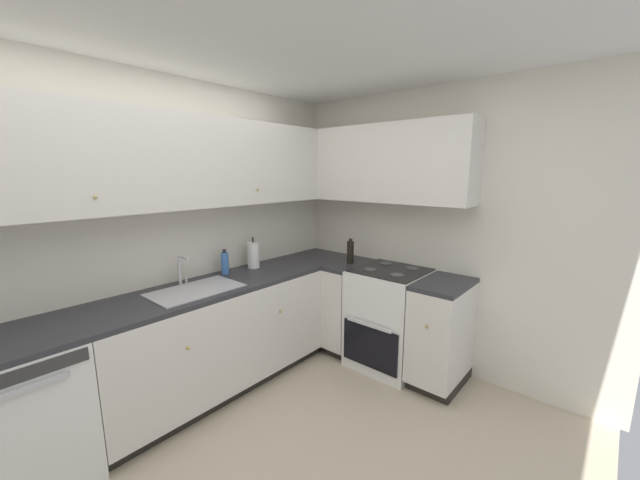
% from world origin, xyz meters
% --- Properties ---
extents(wall_back, '(4.02, 0.05, 2.51)m').
position_xyz_m(wall_back, '(0.00, 1.46, 1.25)').
color(wall_back, silver).
rests_on(wall_back, ground_plane).
extents(wall_right, '(0.05, 2.97, 2.51)m').
position_xyz_m(wall_right, '(1.99, 0.00, 1.25)').
color(wall_right, silver).
rests_on(wall_right, ground_plane).
extents(dishwasher, '(0.60, 0.63, 0.87)m').
position_xyz_m(dishwasher, '(-0.85, 1.13, 0.44)').
color(dishwasher, white).
rests_on(dishwasher, ground_plane).
extents(lower_cabinets_back, '(1.91, 0.62, 0.87)m').
position_xyz_m(lower_cabinets_back, '(0.41, 1.14, 0.44)').
color(lower_cabinets_back, silver).
rests_on(lower_cabinets_back, ground_plane).
extents(countertop_back, '(3.11, 0.60, 0.03)m').
position_xyz_m(countertop_back, '(0.41, 1.13, 0.89)').
color(countertop_back, '#2D2D33').
rests_on(countertop_back, lower_cabinets_back).
extents(lower_cabinets_right, '(0.62, 1.25, 0.87)m').
position_xyz_m(lower_cabinets_right, '(1.66, 0.15, 0.44)').
color(lower_cabinets_right, silver).
rests_on(lower_cabinets_right, ground_plane).
extents(countertop_right, '(0.60, 1.25, 0.03)m').
position_xyz_m(countertop_right, '(1.66, 0.15, 0.89)').
color(countertop_right, '#2D2D33').
rests_on(countertop_right, lower_cabinets_right).
extents(oven_range, '(0.68, 0.62, 1.06)m').
position_xyz_m(oven_range, '(1.68, 0.27, 0.46)').
color(oven_range, white).
rests_on(oven_range, ground_plane).
extents(upper_cabinets_back, '(2.79, 0.34, 0.69)m').
position_xyz_m(upper_cabinets_back, '(0.25, 1.27, 1.86)').
color(upper_cabinets_back, silver).
extents(upper_cabinets_right, '(0.32, 1.80, 0.69)m').
position_xyz_m(upper_cabinets_right, '(1.80, 0.53, 1.86)').
color(upper_cabinets_right, silver).
extents(sink, '(0.65, 0.40, 0.10)m').
position_xyz_m(sink, '(0.23, 1.10, 0.87)').
color(sink, '#B7B7BC').
rests_on(sink, countertop_back).
extents(faucet, '(0.07, 0.16, 0.24)m').
position_xyz_m(faucet, '(0.24, 1.31, 1.05)').
color(faucet, silver).
rests_on(faucet, countertop_back).
extents(soap_bottle, '(0.07, 0.07, 0.22)m').
position_xyz_m(soap_bottle, '(0.64, 1.31, 1.00)').
color(soap_bottle, '#3F72BF').
rests_on(soap_bottle, countertop_back).
extents(paper_towel_roll, '(0.11, 0.11, 0.30)m').
position_xyz_m(paper_towel_roll, '(0.93, 1.29, 1.03)').
color(paper_towel_roll, white).
rests_on(paper_towel_roll, countertop_back).
extents(oil_bottle, '(0.07, 0.07, 0.24)m').
position_xyz_m(oil_bottle, '(1.66, 0.71, 1.02)').
color(oil_bottle, black).
rests_on(oil_bottle, countertop_right).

